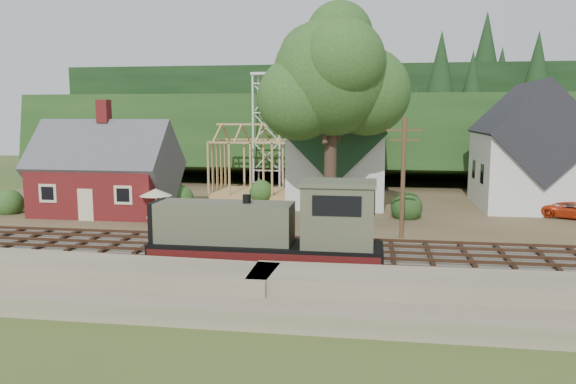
# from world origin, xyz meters

# --- Properties ---
(ground) EXTENTS (140.00, 140.00, 0.00)m
(ground) POSITION_xyz_m (0.00, 0.00, 0.00)
(ground) COLOR #384C1E
(ground) RESTS_ON ground
(embankment) EXTENTS (64.00, 5.00, 1.60)m
(embankment) POSITION_xyz_m (0.00, -8.50, 0.00)
(embankment) COLOR #7F7259
(embankment) RESTS_ON ground
(railroad_bed) EXTENTS (64.00, 11.00, 0.16)m
(railroad_bed) POSITION_xyz_m (0.00, 0.00, 0.08)
(railroad_bed) COLOR #726B5B
(railroad_bed) RESTS_ON ground
(village_flat) EXTENTS (64.00, 26.00, 0.30)m
(village_flat) POSITION_xyz_m (0.00, 18.00, 0.15)
(village_flat) COLOR brown
(village_flat) RESTS_ON ground
(hillside) EXTENTS (70.00, 28.96, 12.74)m
(hillside) POSITION_xyz_m (0.00, 42.00, 0.00)
(hillside) COLOR #1E3F19
(hillside) RESTS_ON ground
(ridge) EXTENTS (80.00, 20.00, 12.00)m
(ridge) POSITION_xyz_m (0.00, 58.00, 0.00)
(ridge) COLOR black
(ridge) RESTS_ON ground
(depot) EXTENTS (10.80, 7.41, 9.00)m
(depot) POSITION_xyz_m (-16.00, 11.00, 3.21)
(depot) COLOR #591414
(depot) RESTS_ON village_flat
(church) EXTENTS (8.40, 15.17, 13.00)m
(church) POSITION_xyz_m (2.00, 19.68, 5.18)
(church) COLOR silver
(church) RESTS_ON village_flat
(farmhouse) EXTENTS (8.40, 10.80, 10.60)m
(farmhouse) POSITION_xyz_m (18.00, 19.00, 4.87)
(farmhouse) COLOR silver
(farmhouse) RESTS_ON village_flat
(timber_frame) EXTENTS (8.20, 6.20, 6.99)m
(timber_frame) POSITION_xyz_m (-6.00, 22.00, 3.27)
(timber_frame) COLOR tan
(timber_frame) RESTS_ON village_flat
(lattice_tower) EXTENTS (3.20, 3.20, 12.12)m
(lattice_tower) POSITION_xyz_m (-6.00, 28.00, 10.03)
(lattice_tower) COLOR silver
(lattice_tower) RESTS_ON village_flat
(big_tree) EXTENTS (10.90, 8.40, 14.70)m
(big_tree) POSITION_xyz_m (2.17, 10.08, 10.22)
(big_tree) COLOR #38281E
(big_tree) RESTS_ON village_flat
(telegraph_pole_near) EXTENTS (2.20, 0.28, 8.00)m
(telegraph_pole_near) POSITION_xyz_m (7.00, 5.20, 4.25)
(telegraph_pole_near) COLOR #4C331E
(telegraph_pole_near) RESTS_ON ground
(locomotive) EXTENTS (11.81, 2.95, 4.73)m
(locomotive) POSITION_xyz_m (0.17, -3.00, 2.10)
(locomotive) COLOR black
(locomotive) RESTS_ON railroad_bed
(car_blue) EXTENTS (1.70, 3.49, 1.15)m
(car_blue) POSITION_xyz_m (-13.94, 10.68, 0.87)
(car_blue) COLOR #518CAF
(car_blue) RESTS_ON village_flat
(car_green) EXTENTS (3.68, 1.53, 1.18)m
(car_green) POSITION_xyz_m (-25.83, 12.31, 0.89)
(car_green) COLOR #82B87F
(car_green) RESTS_ON village_flat
(car_red) EXTENTS (5.09, 3.92, 1.29)m
(car_red) POSITION_xyz_m (20.27, 13.97, 0.94)
(car_red) COLOR red
(car_red) RESTS_ON village_flat
(patio_set) EXTENTS (2.30, 2.30, 2.56)m
(patio_set) POSITION_xyz_m (-10.38, 7.24, 2.48)
(patio_set) COLOR silver
(patio_set) RESTS_ON village_flat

